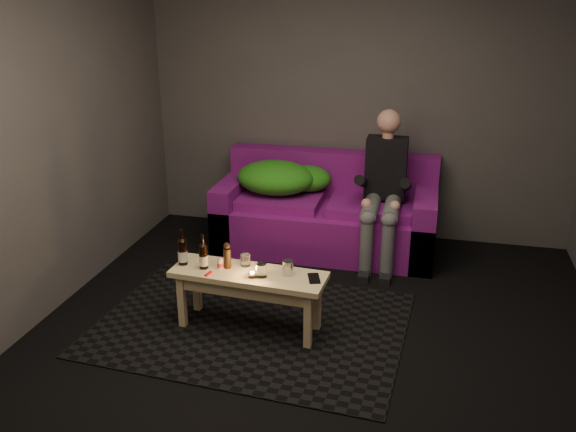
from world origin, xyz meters
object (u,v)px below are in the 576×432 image
(coffee_table, at_px, (249,282))
(steel_cup, at_px, (288,268))
(beer_bottle_b, at_px, (203,256))
(person, at_px, (384,186))
(sofa, at_px, (327,215))
(beer_bottle_a, at_px, (182,251))

(coffee_table, xyz_separation_m, steel_cup, (0.28, 0.02, 0.13))
(beer_bottle_b, height_order, steel_cup, beer_bottle_b)
(coffee_table, bearing_deg, steel_cup, 4.83)
(person, xyz_separation_m, coffee_table, (-0.79, -1.43, -0.32))
(sofa, bearing_deg, steel_cup, -89.82)
(beer_bottle_a, bearing_deg, beer_bottle_b, -9.17)
(person, bearing_deg, beer_bottle_b, -127.71)
(person, distance_m, steel_cup, 1.51)
(beer_bottle_a, height_order, steel_cup, beer_bottle_a)
(sofa, relative_size, steel_cup, 18.93)
(sofa, distance_m, beer_bottle_b, 1.73)
(person, xyz_separation_m, steel_cup, (-0.52, -1.41, -0.19))
(beer_bottle_a, height_order, beer_bottle_b, beer_bottle_a)
(steel_cup, bearing_deg, sofa, 90.18)
(coffee_table, relative_size, beer_bottle_b, 4.37)
(sofa, distance_m, steel_cup, 1.58)
(person, height_order, coffee_table, person)
(beer_bottle_b, bearing_deg, steel_cup, 3.39)
(sofa, height_order, coffee_table, sofa)
(sofa, xyz_separation_m, beer_bottle_b, (-0.60, -1.61, 0.23))
(person, relative_size, coffee_table, 1.19)
(beer_bottle_b, bearing_deg, beer_bottle_a, 170.83)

